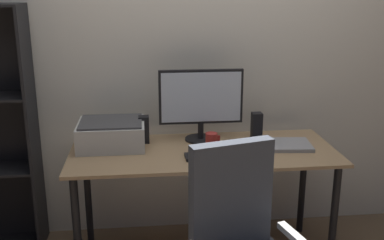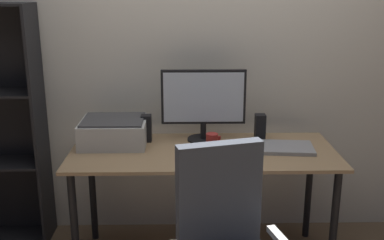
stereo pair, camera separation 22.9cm
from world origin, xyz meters
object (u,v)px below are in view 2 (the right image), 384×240
at_px(speaker_left, 146,128).
at_px(coffee_mug, 212,141).
at_px(monitor, 203,101).
at_px(keyboard, 208,157).
at_px(laptop, 286,148).
at_px(speaker_right, 260,127).
at_px(printer, 114,132).
at_px(desk, 203,164).
at_px(mouse, 244,153).

bearing_deg(speaker_left, coffee_mug, -19.32).
height_order(monitor, keyboard, monitor).
bearing_deg(speaker_left, laptop, -11.46).
height_order(coffee_mug, speaker_right, speaker_right).
distance_m(monitor, coffee_mug, 0.26).
distance_m(laptop, speaker_left, 0.87).
bearing_deg(printer, desk, -13.20).
bearing_deg(keyboard, laptop, 14.31).
xyz_separation_m(keyboard, mouse, (0.21, 0.03, 0.01)).
bearing_deg(mouse, printer, 165.19).
bearing_deg(desk, printer, 166.80).
bearing_deg(speaker_left, speaker_right, 0.00).
relative_size(desk, mouse, 16.52).
xyz_separation_m(keyboard, laptop, (0.48, 0.14, 0.00)).
bearing_deg(speaker_right, mouse, -115.75).
bearing_deg(monitor, speaker_right, -1.26).
xyz_separation_m(keyboard, speaker_left, (-0.37, 0.31, 0.08)).
relative_size(desk, coffee_mug, 17.29).
xyz_separation_m(mouse, printer, (-0.78, 0.23, 0.06)).
distance_m(laptop, printer, 1.06).
distance_m(monitor, printer, 0.59).
xyz_separation_m(speaker_right, printer, (-0.91, -0.05, -0.00)).
distance_m(monitor, mouse, 0.44).
height_order(keyboard, laptop, laptop).
distance_m(keyboard, mouse, 0.21).
distance_m(keyboard, printer, 0.63).
bearing_deg(speaker_right, keyboard, -138.07).
relative_size(keyboard, laptop, 0.91).
relative_size(monitor, coffee_mug, 5.73).
bearing_deg(coffee_mug, speaker_right, 24.55).
bearing_deg(speaker_left, desk, -26.95).
relative_size(keyboard, speaker_left, 1.71).
bearing_deg(mouse, coffee_mug, 143.35).
bearing_deg(keyboard, printer, 154.00).
height_order(desk, printer, printer).
bearing_deg(desk, laptop, 0.72).
xyz_separation_m(mouse, speaker_left, (-0.58, 0.28, 0.07)).
bearing_deg(keyboard, monitor, 91.12).
bearing_deg(monitor, laptop, -20.14).
height_order(desk, speaker_right, speaker_right).
bearing_deg(printer, monitor, 5.95).
xyz_separation_m(desk, mouse, (0.23, -0.10, 0.10)).
relative_size(mouse, laptop, 0.30).
distance_m(monitor, keyboard, 0.40).
xyz_separation_m(laptop, speaker_left, (-0.85, 0.17, 0.07)).
height_order(coffee_mug, laptop, coffee_mug).
distance_m(mouse, speaker_right, 0.32).
height_order(coffee_mug, printer, printer).
xyz_separation_m(monitor, speaker_left, (-0.36, -0.01, -0.17)).
bearing_deg(coffee_mug, monitor, 107.43).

